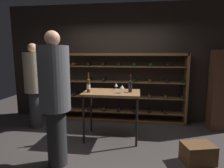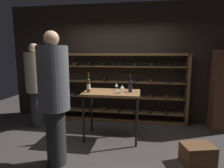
{
  "view_description": "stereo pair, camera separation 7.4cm",
  "coord_description": "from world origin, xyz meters",
  "px_view_note": "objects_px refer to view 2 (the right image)",
  "views": [
    {
      "loc": [
        0.49,
        -3.31,
        1.73
      ],
      "look_at": [
        -0.01,
        0.31,
        1.15
      ],
      "focal_mm": 30.56,
      "sensor_mm": 36.0,
      "label": 1
    },
    {
      "loc": [
        0.56,
        -3.3,
        1.73
      ],
      "look_at": [
        -0.01,
        0.31,
        1.15
      ],
      "focal_mm": 30.56,
      "sensor_mm": 36.0,
      "label": 2
    }
  ],
  "objects_px": {
    "display_cabinet": "(222,91)",
    "wine_bottle_gold_foil": "(89,85)",
    "person_guest_blue_shirt": "(36,82)",
    "wine_bottle_amber_reserve": "(130,86)",
    "wine_crate": "(198,154)",
    "person_bystander_dark_jacket": "(54,93)",
    "wine_glass_stemmed_center": "(116,85)",
    "tasting_table": "(112,97)",
    "wine_glass_stemmed_left": "(122,87)",
    "wine_rack": "(120,88)"
  },
  "relations": [
    {
      "from": "wine_crate",
      "to": "wine_glass_stemmed_center",
      "type": "height_order",
      "value": "wine_glass_stemmed_center"
    },
    {
      "from": "person_guest_blue_shirt",
      "to": "wine_bottle_amber_reserve",
      "type": "bearing_deg",
      "value": 98.61
    },
    {
      "from": "person_bystander_dark_jacket",
      "to": "wine_bottle_amber_reserve",
      "type": "distance_m",
      "value": 1.51
    },
    {
      "from": "person_bystander_dark_jacket",
      "to": "wine_bottle_gold_foil",
      "type": "relative_size",
      "value": 5.29
    },
    {
      "from": "tasting_table",
      "to": "wine_rack",
      "type": "bearing_deg",
      "value": 87.99
    },
    {
      "from": "person_bystander_dark_jacket",
      "to": "wine_crate",
      "type": "bearing_deg",
      "value": 169.16
    },
    {
      "from": "tasting_table",
      "to": "display_cabinet",
      "type": "xyz_separation_m",
      "value": [
        2.37,
        0.83,
        0.04
      ]
    },
    {
      "from": "tasting_table",
      "to": "wine_bottle_amber_reserve",
      "type": "relative_size",
      "value": 3.21
    },
    {
      "from": "person_bystander_dark_jacket",
      "to": "wine_crate",
      "type": "height_order",
      "value": "person_bystander_dark_jacket"
    },
    {
      "from": "wine_glass_stemmed_center",
      "to": "wine_rack",
      "type": "bearing_deg",
      "value": 91.73
    },
    {
      "from": "wine_crate",
      "to": "wine_bottle_gold_foil",
      "type": "bearing_deg",
      "value": 163.31
    },
    {
      "from": "tasting_table",
      "to": "person_guest_blue_shirt",
      "type": "bearing_deg",
      "value": 168.69
    },
    {
      "from": "wine_bottle_gold_foil",
      "to": "wine_glass_stemmed_center",
      "type": "distance_m",
      "value": 0.61
    },
    {
      "from": "wine_rack",
      "to": "tasting_table",
      "type": "bearing_deg",
      "value": -92.01
    },
    {
      "from": "wine_crate",
      "to": "person_bystander_dark_jacket",
      "type": "bearing_deg",
      "value": -171.0
    },
    {
      "from": "wine_bottle_gold_foil",
      "to": "wine_glass_stemmed_center",
      "type": "xyz_separation_m",
      "value": [
        0.51,
        0.34,
        -0.04
      ]
    },
    {
      "from": "display_cabinet",
      "to": "wine_bottle_amber_reserve",
      "type": "xyz_separation_m",
      "value": [
        -2.01,
        -0.82,
        0.2
      ]
    },
    {
      "from": "person_guest_blue_shirt",
      "to": "wine_bottle_amber_reserve",
      "type": "xyz_separation_m",
      "value": [
        2.23,
        -0.36,
        0.02
      ]
    },
    {
      "from": "wine_rack",
      "to": "wine_bottle_gold_foil",
      "type": "relative_size",
      "value": 8.53
    },
    {
      "from": "tasting_table",
      "to": "person_bystander_dark_jacket",
      "type": "xyz_separation_m",
      "value": [
        -0.71,
        -1.05,
        0.27
      ]
    },
    {
      "from": "person_bystander_dark_jacket",
      "to": "tasting_table",
      "type": "bearing_deg",
      "value": -144.0
    },
    {
      "from": "wine_crate",
      "to": "wine_glass_stemmed_center",
      "type": "distance_m",
      "value": 1.93
    },
    {
      "from": "tasting_table",
      "to": "person_guest_blue_shirt",
      "type": "xyz_separation_m",
      "value": [
        -1.86,
        0.37,
        0.22
      ]
    },
    {
      "from": "wine_rack",
      "to": "wine_glass_stemmed_center",
      "type": "relative_size",
      "value": 23.05
    },
    {
      "from": "wine_bottle_gold_foil",
      "to": "wine_bottle_amber_reserve",
      "type": "distance_m",
      "value": 0.82
    },
    {
      "from": "person_bystander_dark_jacket",
      "to": "display_cabinet",
      "type": "relative_size",
      "value": 1.13
    },
    {
      "from": "wine_bottle_gold_foil",
      "to": "tasting_table",
      "type": "bearing_deg",
      "value": 15.47
    },
    {
      "from": "tasting_table",
      "to": "wine_bottle_gold_foil",
      "type": "xyz_separation_m",
      "value": [
        -0.44,
        -0.12,
        0.25
      ]
    },
    {
      "from": "person_guest_blue_shirt",
      "to": "wine_glass_stemmed_left",
      "type": "xyz_separation_m",
      "value": [
        2.08,
        -0.48,
        0.01
      ]
    },
    {
      "from": "display_cabinet",
      "to": "wine_bottle_amber_reserve",
      "type": "bearing_deg",
      "value": -157.68
    },
    {
      "from": "display_cabinet",
      "to": "wine_bottle_gold_foil",
      "type": "xyz_separation_m",
      "value": [
        -2.82,
        -0.95,
        0.21
      ]
    },
    {
      "from": "tasting_table",
      "to": "wine_bottle_amber_reserve",
      "type": "bearing_deg",
      "value": 1.17
    },
    {
      "from": "wine_rack",
      "to": "wine_bottle_gold_foil",
      "type": "height_order",
      "value": "wine_rack"
    },
    {
      "from": "wine_crate",
      "to": "wine_bottle_amber_reserve",
      "type": "distance_m",
      "value": 1.63
    },
    {
      "from": "wine_crate",
      "to": "wine_bottle_amber_reserve",
      "type": "relative_size",
      "value": 1.38
    },
    {
      "from": "wine_glass_stemmed_left",
      "to": "wine_rack",
      "type": "bearing_deg",
      "value": 98.77
    },
    {
      "from": "person_guest_blue_shirt",
      "to": "wine_bottle_amber_reserve",
      "type": "distance_m",
      "value": 2.26
    },
    {
      "from": "wine_rack",
      "to": "person_guest_blue_shirt",
      "type": "relative_size",
      "value": 1.69
    },
    {
      "from": "person_bystander_dark_jacket",
      "to": "wine_crate",
      "type": "distance_m",
      "value": 2.44
    },
    {
      "from": "wine_crate",
      "to": "wine_glass_stemmed_left",
      "type": "height_order",
      "value": "wine_glass_stemmed_left"
    },
    {
      "from": "wine_crate",
      "to": "tasting_table",
      "type": "bearing_deg",
      "value": 154.75
    },
    {
      "from": "person_guest_blue_shirt",
      "to": "wine_crate",
      "type": "height_order",
      "value": "person_guest_blue_shirt"
    },
    {
      "from": "wine_bottle_gold_foil",
      "to": "wine_glass_stemmed_left",
      "type": "xyz_separation_m",
      "value": [
        0.66,
        0.01,
        -0.02
      ]
    },
    {
      "from": "wine_glass_stemmed_left",
      "to": "wine_bottle_gold_foil",
      "type": "bearing_deg",
      "value": -179.1
    },
    {
      "from": "wine_crate",
      "to": "display_cabinet",
      "type": "height_order",
      "value": "display_cabinet"
    },
    {
      "from": "wine_bottle_amber_reserve",
      "to": "wine_glass_stemmed_center",
      "type": "height_order",
      "value": "wine_bottle_amber_reserve"
    },
    {
      "from": "wine_rack",
      "to": "person_guest_blue_shirt",
      "type": "xyz_separation_m",
      "value": [
        -1.9,
        -0.68,
        0.22
      ]
    },
    {
      "from": "person_bystander_dark_jacket",
      "to": "wine_bottle_amber_reserve",
      "type": "height_order",
      "value": "person_bystander_dark_jacket"
    },
    {
      "from": "wine_glass_stemmed_left",
      "to": "person_guest_blue_shirt",
      "type": "bearing_deg",
      "value": 166.87
    },
    {
      "from": "wine_bottle_amber_reserve",
      "to": "wine_glass_stemmed_center",
      "type": "xyz_separation_m",
      "value": [
        -0.3,
        0.21,
        -0.02
      ]
    }
  ]
}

